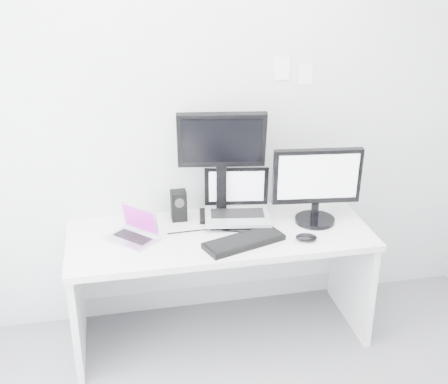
{
  "coord_description": "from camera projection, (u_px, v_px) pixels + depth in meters",
  "views": [
    {
      "loc": [
        -0.6,
        -1.82,
        2.35
      ],
      "look_at": [
        0.02,
        1.23,
        1.0
      ],
      "focal_mm": 47.27,
      "sensor_mm": 36.0,
      "label": 1
    }
  ],
  "objects": [
    {
      "name": "desk",
      "position": [
        220.0,
        285.0,
        3.66
      ],
      "size": [
        1.8,
        0.7,
        0.73
      ],
      "primitive_type": "cube",
      "color": "silver",
      "rests_on": "ground"
    },
    {
      "name": "macbook",
      "position": [
        130.0,
        224.0,
        3.38
      ],
      "size": [
        0.34,
        0.34,
        0.21
      ],
      "primitive_type": "cube",
      "rotation": [
        0.0,
        0.0,
        -0.81
      ],
      "color": "#BBBCC0",
      "rests_on": "desk"
    },
    {
      "name": "back_wall",
      "position": [
        209.0,
        116.0,
        3.58
      ],
      "size": [
        3.6,
        0.0,
        3.6
      ],
      "primitive_type": "plane",
      "rotation": [
        1.57,
        0.0,
        0.0
      ],
      "color": "silver",
      "rests_on": "ground"
    },
    {
      "name": "speaker",
      "position": [
        179.0,
        205.0,
        3.64
      ],
      "size": [
        0.11,
        0.11,
        0.19
      ],
      "primitive_type": "cube",
      "rotation": [
        0.0,
        0.0,
        0.18
      ],
      "color": "black",
      "rests_on": "desk"
    },
    {
      "name": "rear_monitor",
      "position": [
        221.0,
        164.0,
        3.56
      ],
      "size": [
        0.55,
        0.27,
        0.72
      ],
      "primitive_type": "cube",
      "rotation": [
        0.0,
        0.0,
        -0.15
      ],
      "color": "black",
      "rests_on": "desk"
    },
    {
      "name": "keyboard",
      "position": [
        244.0,
        241.0,
        3.37
      ],
      "size": [
        0.5,
        0.31,
        0.03
      ],
      "primitive_type": "cube",
      "rotation": [
        0.0,
        0.0,
        0.33
      ],
      "color": "black",
      "rests_on": "desk"
    },
    {
      "name": "mouse",
      "position": [
        306.0,
        237.0,
        3.41
      ],
      "size": [
        0.14,
        0.11,
        0.04
      ],
      "primitive_type": "ellipsoid",
      "rotation": [
        0.0,
        0.0,
        -0.25
      ],
      "color": "black",
      "rests_on": "desk"
    },
    {
      "name": "samsung_monitor",
      "position": [
        317.0,
        185.0,
        3.55
      ],
      "size": [
        0.56,
        0.3,
        0.49
      ],
      "primitive_type": "cube",
      "rotation": [
        0.0,
        0.0,
        -0.11
      ],
      "color": "black",
      "rests_on": "desk"
    },
    {
      "name": "wall_note_1",
      "position": [
        305.0,
        74.0,
        3.59
      ],
      "size": [
        0.09,
        0.0,
        0.13
      ],
      "primitive_type": "cube",
      "color": "white",
      "rests_on": "back_wall"
    },
    {
      "name": "wall_note_0",
      "position": [
        282.0,
        69.0,
        3.55
      ],
      "size": [
        0.1,
        0.0,
        0.14
      ],
      "primitive_type": "cube",
      "color": "white",
      "rests_on": "back_wall"
    },
    {
      "name": "dell_laptop",
      "position": [
        238.0,
        198.0,
        3.57
      ],
      "size": [
        0.44,
        0.37,
        0.33
      ],
      "primitive_type": "cube",
      "rotation": [
        0.0,
        0.0,
        -0.16
      ],
      "color": "#A2A5A9",
      "rests_on": "desk"
    }
  ]
}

